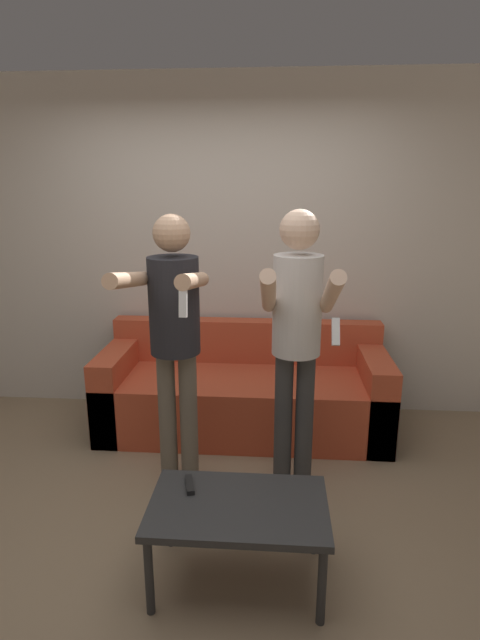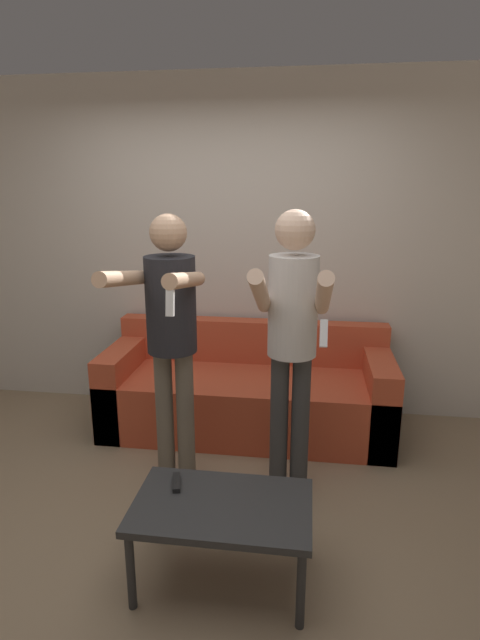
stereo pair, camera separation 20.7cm
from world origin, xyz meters
TOP-DOWN VIEW (x-y plane):
  - ground_plane at (0.00, 0.00)m, footprint 14.00×14.00m
  - wall_back at (0.00, 1.73)m, footprint 6.40×0.06m
  - couch at (0.20, 1.29)m, footprint 2.18×0.82m
  - person_standing_left at (-0.15, 0.46)m, footprint 0.42×0.77m
  - person_standing_right at (0.56, 0.46)m, footprint 0.40×0.70m
  - coffee_table at (0.28, -0.30)m, footprint 0.84×0.52m
  - remote_on_table at (0.03, -0.19)m, footprint 0.07×0.15m

SIDE VIEW (x-z plane):
  - ground_plane at x=0.00m, z-range 0.00..0.00m
  - couch at x=0.20m, z-range -0.11..0.69m
  - coffee_table at x=0.28m, z-range 0.17..0.60m
  - remote_on_table at x=0.03m, z-range 0.43..0.45m
  - person_standing_left at x=-0.15m, z-range 0.22..1.93m
  - person_standing_right at x=0.56m, z-range 0.21..1.95m
  - wall_back at x=0.00m, z-range 0.00..2.70m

